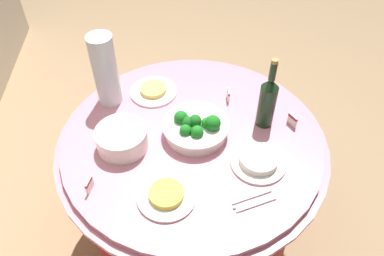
{
  "coord_description": "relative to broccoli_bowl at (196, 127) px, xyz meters",
  "views": [
    {
      "loc": [
        -1.11,
        0.09,
        1.93
      ],
      "look_at": [
        0.0,
        0.0,
        0.79
      ],
      "focal_mm": 36.12,
      "sensor_mm": 36.0,
      "label": 1
    }
  ],
  "objects": [
    {
      "name": "buffet_table",
      "position": [
        -0.01,
        0.02,
        -0.41
      ],
      "size": [
        1.16,
        1.16,
        0.74
      ],
      "color": "maroon",
      "rests_on": "ground_plane"
    },
    {
      "name": "label_placard_mid",
      "position": [
        0.21,
        -0.17,
        -0.01
      ],
      "size": [
        0.05,
        0.01,
        0.05
      ],
      "color": "white",
      "rests_on": "buffet_table"
    },
    {
      "name": "food_plate_noodles",
      "position": [
        0.29,
        0.17,
        -0.03
      ],
      "size": [
        0.22,
        0.22,
        0.03
      ],
      "color": "white",
      "rests_on": "buffet_table"
    },
    {
      "name": "serving_tongs",
      "position": [
        -0.36,
        -0.18,
        -0.04
      ],
      "size": [
        0.09,
        0.17,
        0.01
      ],
      "color": "silver",
      "rests_on": "buffet_table"
    },
    {
      "name": "plate_stack",
      "position": [
        -0.04,
        0.3,
        0.0
      ],
      "size": [
        0.21,
        0.21,
        0.09
      ],
      "color": "white",
      "rests_on": "buffet_table"
    },
    {
      "name": "label_placard_rear",
      "position": [
        -0.25,
        0.42,
        -0.01
      ],
      "size": [
        0.05,
        0.02,
        0.05
      ],
      "color": "white",
      "rests_on": "buffet_table"
    },
    {
      "name": "ground_plane",
      "position": [
        -0.01,
        0.02,
        -0.78
      ],
      "size": [
        6.0,
        6.0,
        0.0
      ],
      "primitive_type": "plane",
      "color": "#9E7F5B"
    },
    {
      "name": "decorative_fruit_vase",
      "position": [
        0.25,
        0.37,
        0.11
      ],
      "size": [
        0.11,
        0.11,
        0.34
      ],
      "color": "silver",
      "rests_on": "buffet_table"
    },
    {
      "name": "wine_bottle",
      "position": [
        0.05,
        -0.3,
        0.09
      ],
      "size": [
        0.07,
        0.07,
        0.34
      ],
      "color": "black",
      "rests_on": "buffet_table"
    },
    {
      "name": "food_plate_rice",
      "position": [
        -0.18,
        -0.23,
        -0.03
      ],
      "size": [
        0.22,
        0.22,
        0.04
      ],
      "color": "white",
      "rests_on": "buffet_table"
    },
    {
      "name": "food_plate_fried_egg",
      "position": [
        -0.31,
        0.13,
        -0.03
      ],
      "size": [
        0.22,
        0.22,
        0.03
      ],
      "color": "white",
      "rests_on": "buffet_table"
    },
    {
      "name": "broccoli_bowl",
      "position": [
        0.0,
        0.0,
        0.0
      ],
      "size": [
        0.28,
        0.28,
        0.12
      ],
      "color": "white",
      "rests_on": "buffet_table"
    },
    {
      "name": "label_placard_front",
      "position": [
        0.02,
        -0.42,
        -0.01
      ],
      "size": [
        0.05,
        0.03,
        0.05
      ],
      "color": "white",
      "rests_on": "buffet_table"
    }
  ]
}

